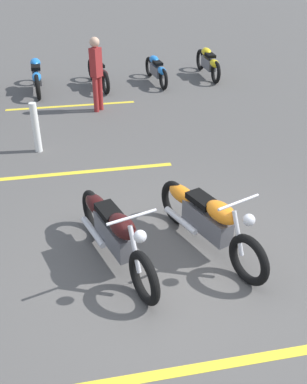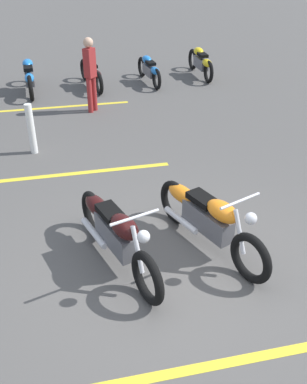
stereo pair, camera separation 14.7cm
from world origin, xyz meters
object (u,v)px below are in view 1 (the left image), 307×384
(motorcycle_row_far_left, at_px, (209,62))
(motorcycle_row_right, at_px, (37,75))
(bystander_secondary, at_px, (96,71))
(motorcycle_row_center, at_px, (99,72))
(motorcycle_bright_foreground, at_px, (206,219))
(motorcycle_dark_foreground, at_px, (114,232))
(bollard_post, at_px, (36,128))
(motorcycle_row_left, at_px, (157,70))

(motorcycle_row_far_left, bearing_deg, motorcycle_row_right, 94.34)
(motorcycle_row_right, relative_size, bystander_secondary, 1.26)
(motorcycle_row_center, relative_size, bystander_secondary, 1.17)
(motorcycle_bright_foreground, height_order, motorcycle_row_right, motorcycle_bright_foreground)
(motorcycle_dark_foreground, distance_m, motorcycle_row_far_left, 8.85)
(motorcycle_dark_foreground, distance_m, motorcycle_row_center, 7.63)
(bystander_secondary, xyz_separation_m, bollard_post, (-2.05, 1.43, -0.47))
(motorcycle_row_far_left, xyz_separation_m, bystander_secondary, (-2.18, 3.54, 0.54))
(motorcycle_bright_foreground, bearing_deg, motorcycle_row_left, 152.21)
(motorcycle_row_far_left, relative_size, bystander_secondary, 1.21)
(motorcycle_row_far_left, height_order, bollard_post, bollard_post)
(motorcycle_row_left, distance_m, motorcycle_row_right, 3.33)
(motorcycle_row_center, bearing_deg, bollard_post, 148.04)
(bollard_post, bearing_deg, motorcycle_bright_foreground, -148.27)
(motorcycle_row_center, distance_m, motorcycle_row_right, 1.67)
(motorcycle_row_left, relative_size, bystander_secondary, 1.11)
(bollard_post, bearing_deg, motorcycle_dark_foreground, -164.79)
(motorcycle_row_left, bearing_deg, motorcycle_row_far_left, -84.60)
(bystander_secondary, bearing_deg, bollard_post, -79.91)
(motorcycle_row_far_left, distance_m, motorcycle_row_center, 3.33)
(motorcycle_row_left, bearing_deg, bystander_secondary, 130.13)
(motorcycle_row_right, bearing_deg, motorcycle_dark_foreground, -173.49)
(motorcycle_bright_foreground, relative_size, motorcycle_row_far_left, 1.01)
(motorcycle_row_left, distance_m, bystander_secondary, 2.72)
(motorcycle_row_left, xyz_separation_m, motorcycle_row_center, (-0.01, 1.66, 0.02))
(motorcycle_dark_foreground, relative_size, motorcycle_row_left, 1.13)
(motorcycle_dark_foreground, bearing_deg, bollard_post, 179.01)
(motorcycle_row_center, xyz_separation_m, bystander_secondary, (-1.87, 0.22, 0.55))
(bollard_post, bearing_deg, bystander_secondary, -34.91)
(motorcycle_bright_foreground, xyz_separation_m, bollard_post, (3.66, 2.26, 0.04))
(motorcycle_bright_foreground, distance_m, bollard_post, 4.30)
(bystander_secondary, relative_size, bollard_post, 1.74)
(motorcycle_row_left, xyz_separation_m, motorcycle_row_right, (-0.03, 3.33, 0.06))
(motorcycle_row_far_left, distance_m, bollard_post, 6.53)
(motorcycle_dark_foreground, xyz_separation_m, motorcycle_row_right, (7.59, 1.02, -0.01))
(motorcycle_row_left, bearing_deg, motorcycle_row_right, 85.66)
(motorcycle_row_far_left, bearing_deg, motorcycle_bright_foreground, 161.64)
(motorcycle_row_far_left, height_order, motorcycle_row_left, motorcycle_row_far_left)
(motorcycle_bright_foreground, height_order, motorcycle_row_left, motorcycle_bright_foreground)
(bollard_post, bearing_deg, motorcycle_row_far_left, -49.58)
(motorcycle_bright_foreground, relative_size, motorcycle_dark_foreground, 0.98)
(motorcycle_row_far_left, bearing_deg, bystander_secondary, 122.21)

